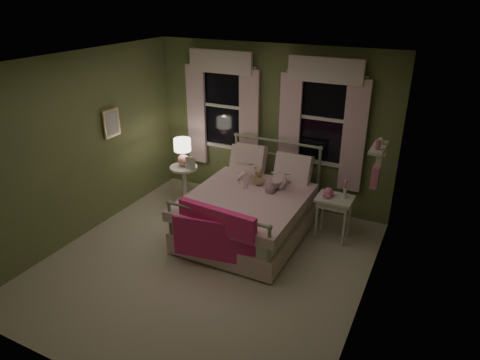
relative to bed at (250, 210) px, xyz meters
The scene contains 18 objects.
room_shell 1.33m from the bed, 101.33° to the right, with size 4.20×4.20×4.20m.
bed is the anchor object (origin of this frame).
pink_throw 1.04m from the bed, 89.69° to the right, with size 1.10×0.28×0.71m.
child_left 0.79m from the bed, 122.39° to the left, with size 0.30×0.19×0.81m, color #F7D1DD.
child_right 0.77m from the bed, 56.58° to the left, with size 0.36×0.28×0.74m, color #F7D1DD.
book_left 0.67m from the bed, 146.36° to the left, with size 0.20×0.27×0.03m, color beige.
book_right 0.64m from the bed, 32.61° to the left, with size 0.20×0.27×0.02m, color beige.
teddy_bear 0.50m from the bed, 88.85° to the left, with size 0.22×0.17×0.30m.
nightstand_left 1.49m from the bed, 163.14° to the left, with size 0.46×0.46×0.65m.
table_lamp 1.59m from the bed, 163.14° to the left, with size 0.27×0.27×0.45m.
book_nightstand 1.40m from the bed, 165.14° to the left, with size 0.16×0.22×0.02m, color beige.
nightstand_right 1.21m from the bed, 20.55° to the left, with size 0.50×0.40×0.64m.
pink_toy 1.15m from the bed, 22.13° to the left, with size 0.14×0.19×0.14m.
bud_vase 1.39m from the bed, 20.75° to the left, with size 0.06×0.06×0.28m.
window_left 1.95m from the bed, 133.57° to the left, with size 1.34×0.13×1.96m.
window_right 1.78m from the bed, 58.76° to the left, with size 1.34×0.13×1.96m.
wall_shelf 2.07m from the bed, ahead, with size 0.15×0.50×0.60m.
framed_picture 2.44m from the bed, behind, with size 0.03×0.32×0.42m.
Camera 1 is at (2.52, -4.05, 3.33)m, focal length 32.00 mm.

